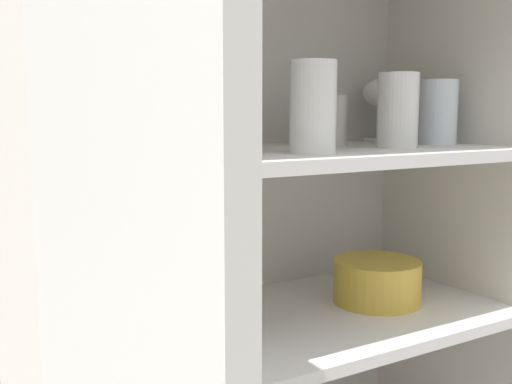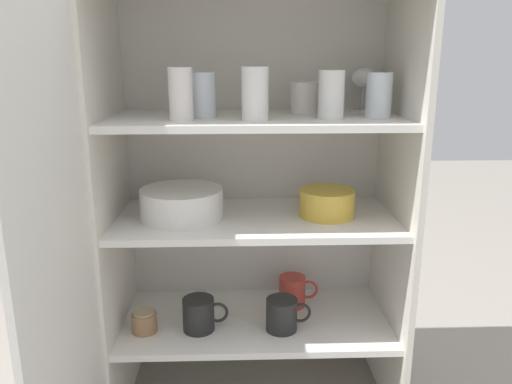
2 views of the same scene
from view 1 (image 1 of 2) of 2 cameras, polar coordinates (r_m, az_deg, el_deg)
cupboard_back_panel at (r=1.23m, az=-2.94°, el=-9.04°), size 0.87×0.02×1.25m
cupboard_side_left at (r=0.92m, az=-21.17°, el=-15.59°), size 0.02×0.43×1.25m
cupboard_side_right at (r=1.33m, az=17.96°, el=-8.12°), size 0.02×0.43×1.25m
shelf_board_middle at (r=1.07m, az=2.41°, el=-12.62°), size 0.83×0.40×0.02m
shelf_board_upper at (r=1.01m, az=2.51°, el=3.48°), size 0.83×0.40×0.02m
tumbler_glass_0 at (r=1.15m, az=6.65°, el=6.78°), size 0.08×0.08×0.09m
tumbler_glass_1 at (r=1.09m, az=13.35°, el=7.57°), size 0.07×0.07×0.13m
tumbler_glass_2 at (r=0.83m, az=-5.73°, el=8.05°), size 0.07×0.07×0.14m
tumbler_glass_3 at (r=1.21m, az=16.94°, el=7.27°), size 0.07×0.07×0.12m
tumbler_glass_4 at (r=0.92m, az=-5.31°, el=7.54°), size 0.08×0.08×0.12m
tumbler_glass_5 at (r=0.92m, az=5.45°, el=8.05°), size 0.07×0.07×0.14m
wine_glass_0 at (r=1.32m, az=11.79°, el=8.87°), size 0.08×0.08×0.13m
plate_stack_white at (r=0.94m, az=-8.48°, el=-12.01°), size 0.24×0.24×0.09m
mixing_bowl_large at (r=1.17m, az=11.46°, el=-8.18°), size 0.16×0.16×0.08m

